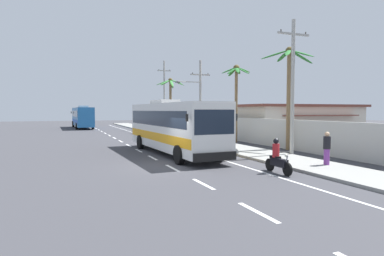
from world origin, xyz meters
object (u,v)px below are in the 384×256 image
object	(u,v)px
pedestrian_far_walk	(327,147)
utility_pole_nearest	(293,85)
coach_bus_foreground	(172,125)
palm_nearest	(170,94)
pedestrian_near_kerb	(178,129)
roadside_building	(288,121)
coach_bus_far_lane	(83,117)
palm_third	(289,79)
pedestrian_midwalk	(191,129)
motorcycle_beside_bus	(278,159)
utility_pole_mid	(199,97)
utility_pole_far	(164,94)
palm_second	(236,86)

from	to	relation	value
pedestrian_far_walk	utility_pole_nearest	bearing A→B (deg)	75.28
coach_bus_foreground	palm_nearest	size ratio (longest dim) A/B	1.73
coach_bus_foreground	pedestrian_near_kerb	distance (m)	11.60
roadside_building	coach_bus_far_lane	bearing A→B (deg)	124.80
pedestrian_far_walk	palm_third	world-z (taller)	palm_third
pedestrian_midwalk	roadside_building	distance (m)	10.43
utility_pole_nearest	roadside_building	bearing A→B (deg)	52.43
motorcycle_beside_bus	utility_pole_mid	bearing A→B (deg)	77.66
utility_pole_far	roadside_building	distance (m)	19.64
pedestrian_near_kerb	pedestrian_far_walk	size ratio (longest dim) A/B	1.01
utility_pole_mid	palm_second	world-z (taller)	utility_pole_mid
pedestrian_midwalk	utility_pole_mid	distance (m)	3.52
motorcycle_beside_bus	palm_second	xyz separation A→B (m)	(5.44, 13.46, 4.48)
coach_bus_far_lane	utility_pole_nearest	size ratio (longest dim) A/B	1.45
pedestrian_midwalk	palm_nearest	xyz separation A→B (m)	(0.43, 8.26, 4.07)
pedestrian_midwalk	utility_pole_mid	xyz separation A→B (m)	(0.59, -0.92, 3.35)
coach_bus_foreground	pedestrian_near_kerb	world-z (taller)	coach_bus_foreground
palm_third	pedestrian_far_walk	bearing A→B (deg)	-113.44
pedestrian_near_kerb	palm_second	xyz separation A→B (m)	(3.61, -5.62, 4.11)
coach_bus_foreground	pedestrian_midwalk	xyz separation A→B (m)	(5.92, 11.45, -0.93)
palm_second	utility_pole_mid	bearing A→B (deg)	103.82
palm_second	utility_pole_nearest	bearing A→B (deg)	-96.86
utility_pole_nearest	utility_pole_mid	xyz separation A→B (m)	(-0.23, 14.44, -0.21)
pedestrian_far_walk	pedestrian_near_kerb	bearing A→B (deg)	94.77
utility_pole_nearest	motorcycle_beside_bus	bearing A→B (deg)	-134.72
utility_pole_mid	palm_nearest	xyz separation A→B (m)	(-0.16, 9.17, 0.72)
palm_third	coach_bus_foreground	bearing A→B (deg)	171.49
pedestrian_far_walk	palm_nearest	world-z (taller)	palm_nearest
utility_pole_nearest	utility_pole_mid	distance (m)	14.44
pedestrian_midwalk	utility_pole_far	distance (m)	14.23
pedestrian_far_walk	motorcycle_beside_bus	bearing A→B (deg)	-174.18
palm_third	coach_bus_far_lane	bearing A→B (deg)	108.45
pedestrian_midwalk	pedestrian_near_kerb	bearing A→B (deg)	-19.92
coach_bus_foreground	coach_bus_far_lane	bearing A→B (deg)	95.90
coach_bus_far_lane	motorcycle_beside_bus	world-z (taller)	coach_bus_far_lane
coach_bus_far_lane	palm_second	distance (m)	32.33
roadside_building	motorcycle_beside_bus	bearing A→B (deg)	-129.71
pedestrian_near_kerb	pedestrian_midwalk	size ratio (longest dim) A/B	1.07
pedestrian_far_walk	palm_third	bearing A→B (deg)	67.02
pedestrian_near_kerb	coach_bus_foreground	bearing A→B (deg)	131.55
utility_pole_far	pedestrian_midwalk	bearing A→B (deg)	-95.18
utility_pole_mid	palm_nearest	bearing A→B (deg)	90.99
utility_pole_far	palm_third	distance (m)	26.29
pedestrian_near_kerb	pedestrian_midwalk	bearing A→B (deg)	-95.49
coach_bus_far_lane	pedestrian_near_kerb	world-z (taller)	coach_bus_far_lane
coach_bus_foreground	palm_third	xyz separation A→B (m)	(8.54, -1.28, 3.29)
palm_third	roadside_building	xyz separation A→B (m)	(7.03, 8.86, -3.43)
pedestrian_far_walk	utility_pole_nearest	xyz separation A→B (m)	(1.11, 4.09, 3.50)
palm_nearest	palm_second	size ratio (longest dim) A/B	1.01
palm_second	roadside_building	xyz separation A→B (m)	(7.74, 2.42, -3.38)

